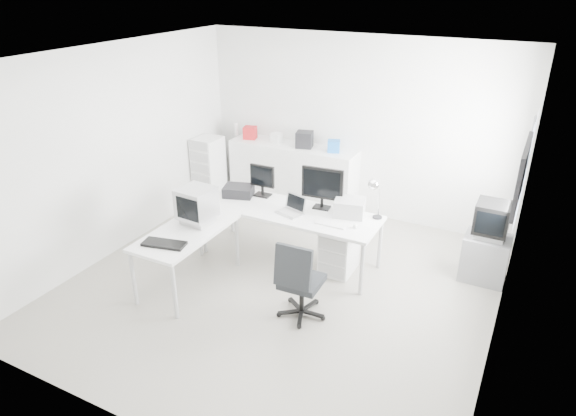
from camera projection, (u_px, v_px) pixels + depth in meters
The scene contains 30 objects.
floor at pixel (281, 286), 6.46m from camera, with size 5.00×5.00×0.01m, color beige.
ceiling at pixel (279, 57), 5.28m from camera, with size 5.00×5.00×0.01m, color white.
back_wall at pixel (356, 128), 7.88m from camera, with size 5.00×0.02×2.80m, color white.
left_wall at pixel (116, 151), 6.91m from camera, with size 0.02×5.00×2.80m, color white.
right_wall at pixel (514, 229), 4.83m from camera, with size 0.02×5.00×2.80m, color white.
window at pixel (526, 169), 5.72m from camera, with size 0.02×1.20×1.10m, color white, non-canonical shape.
wall_picture at pixel (522, 175), 4.72m from camera, with size 0.04×0.90×0.60m, color black, non-canonical shape.
main_desk at pixel (290, 235), 6.89m from camera, with size 2.40×0.80×0.75m, color white, non-canonical shape.
side_desk at pixel (188, 258), 6.36m from camera, with size 0.70×1.40×0.75m, color white, non-canonical shape.
drawer_pedestal at pixel (339, 250), 6.68m from camera, with size 0.40×0.50×0.60m, color white.
inkjet_printer at pixel (239, 191), 7.14m from camera, with size 0.40×0.31×0.14m, color black.
lcd_monitor_small at pixel (262, 181), 7.07m from camera, with size 0.36×0.21×0.45m, color black, non-canonical shape.
lcd_monitor_large at pixel (322, 188), 6.67m from camera, with size 0.56×0.22×0.58m, color black, non-canonical shape.
laptop at pixel (290, 206), 6.59m from camera, with size 0.33×0.34×0.22m, color #B7B7BA, non-canonical shape.
white_keyboard at pixel (331, 224), 6.34m from camera, with size 0.40×0.12×0.02m, color white.
white_mouse at pixel (355, 226), 6.25m from camera, with size 0.06×0.06×0.06m, color white.
laser_printer at pixel (350, 207), 6.56m from camera, with size 0.38×0.32×0.21m, color #ABABAB.
desk_lamp at pixel (379, 199), 6.41m from camera, with size 0.18×0.18×0.53m, color silver, non-canonical shape.
crt_monitor at pixel (197, 205), 6.30m from camera, with size 0.41×0.41×0.47m, color #B7B7BA, non-canonical shape.
black_keyboard at pixel (164, 244), 5.87m from camera, with size 0.50×0.20×0.03m, color black.
office_chair at pixel (302, 278), 5.72m from camera, with size 0.57×0.57×0.99m, color #26282B, non-canonical shape.
tv_cabinet at pixel (485, 258), 6.50m from camera, with size 0.55×0.45×0.60m, color slate.
crt_tv at pixel (492, 221), 6.28m from camera, with size 0.50×0.48×0.45m, color black, non-canonical shape.
sideboard at pixel (293, 176), 8.44m from camera, with size 2.12×0.53×1.06m, color white.
clutter_box_a at pixel (250, 133), 8.50m from camera, with size 0.20×0.18×0.20m, color red.
clutter_box_b at pixel (277, 138), 8.31m from camera, with size 0.16×0.14×0.16m, color white.
clutter_box_c at pixel (304, 139), 8.08m from camera, with size 0.25×0.23×0.25m, color black.
clutter_box_d at pixel (334, 146), 7.89m from camera, with size 0.18×0.16×0.18m, color blue.
clutter_bottle at pixel (236, 129), 8.66m from camera, with size 0.07×0.07×0.22m, color white.
filing_cabinet at pixel (209, 171), 8.57m from camera, with size 0.40×0.47×1.13m, color white.
Camera 1 is at (2.57, -4.80, 3.62)m, focal length 32.00 mm.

